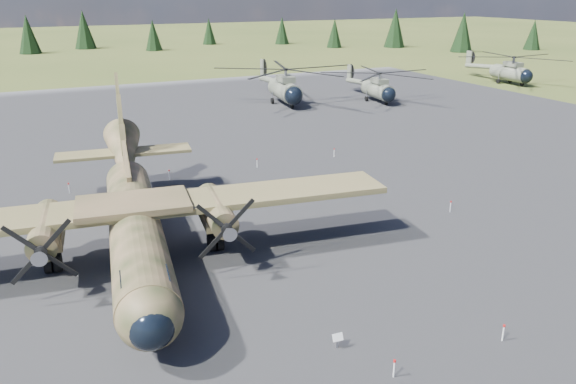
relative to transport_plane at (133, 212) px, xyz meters
name	(u,v)px	position (x,y,z in m)	size (l,w,h in m)	color
ground	(235,255)	(5.35, -2.39, -2.85)	(500.00, 500.00, 0.00)	brown
apron	(189,202)	(5.35, 7.61, -2.85)	(120.00, 120.00, 0.04)	#535357
transport_plane	(133,212)	(0.00, 0.00, 0.00)	(30.17, 27.24, 9.92)	#343A1F
helicopter_near	(285,79)	(28.12, 39.46, 0.77)	(22.54, 24.79, 5.11)	slate
helicopter_mid	(378,81)	(41.03, 35.71, 0.16)	(18.57, 20.56, 4.25)	slate
helicopter_far	(511,64)	(70.71, 39.90, 0.47)	(19.37, 22.20, 4.69)	slate
info_placard_right	(337,339)	(6.25, -13.16, -2.35)	(0.49, 0.23, 0.76)	gray
barrier_fence	(228,250)	(4.89, -2.46, -2.34)	(33.12, 29.62, 0.85)	silver
treeline	(129,204)	(-0.68, -3.36, 1.82)	(288.87, 284.01, 10.91)	black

